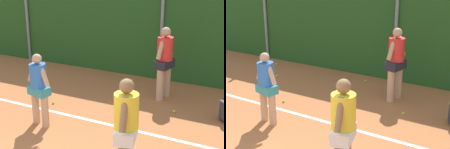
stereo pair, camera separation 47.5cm
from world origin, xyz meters
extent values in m
plane|color=#B76638|center=(0.00, 1.93, 0.00)|extent=(26.98, 26.98, 0.00)
cube|color=#23511E|center=(0.00, 6.54, 1.53)|extent=(17.54, 0.25, 3.06)
cylinder|color=gray|center=(-5.06, 6.37, 1.65)|extent=(0.10, 0.10, 3.29)
cylinder|color=gray|center=(0.00, 6.37, 1.65)|extent=(0.10, 0.10, 3.29)
cube|color=white|center=(0.00, 2.96, 0.00)|extent=(12.82, 0.10, 0.01)
cube|color=white|center=(1.22, 1.23, 0.90)|extent=(0.44, 0.59, 0.21)
cylinder|color=yellow|center=(1.22, 1.23, 1.29)|extent=(0.39, 0.39, 0.57)
sphere|color=#8C603D|center=(1.22, 1.23, 1.70)|extent=(0.23, 0.23, 0.23)
cylinder|color=#8C603D|center=(1.28, 1.01, 1.33)|extent=(0.16, 0.31, 0.54)
cylinder|color=#8C603D|center=(1.17, 1.44, 1.33)|extent=(0.16, 0.31, 0.54)
cylinder|color=black|center=(1.10, 1.51, 0.95)|extent=(0.03, 0.03, 0.28)
torus|color=#26262B|center=(1.10, 1.51, 0.68)|extent=(0.10, 0.28, 0.28)
cylinder|color=tan|center=(-1.50, 2.32, 0.36)|extent=(0.16, 0.16, 0.72)
cylinder|color=tan|center=(-1.19, 2.25, 0.36)|extent=(0.16, 0.16, 0.72)
cube|color=teal|center=(-1.34, 2.29, 0.81)|extent=(0.53, 0.38, 0.19)
cylinder|color=blue|center=(-1.34, 2.29, 1.16)|extent=(0.35, 0.35, 0.51)
sphere|color=tan|center=(-1.34, 2.29, 1.53)|extent=(0.21, 0.21, 0.21)
cylinder|color=tan|center=(-1.54, 2.33, 1.20)|extent=(0.29, 0.14, 0.48)
cylinder|color=tan|center=(-1.15, 2.24, 1.20)|extent=(0.29, 0.14, 0.48)
cylinder|color=tan|center=(0.60, 5.22, 0.42)|extent=(0.19, 0.19, 0.84)
cylinder|color=tan|center=(0.53, 4.86, 0.42)|extent=(0.19, 0.19, 0.84)
cube|color=#23232D|center=(0.56, 5.04, 0.95)|extent=(0.43, 0.61, 0.22)
cylinder|color=red|center=(0.56, 5.04, 1.36)|extent=(0.41, 0.41, 0.59)
sphere|color=tan|center=(0.56, 5.04, 1.79)|extent=(0.24, 0.24, 0.24)
cylinder|color=tan|center=(0.61, 5.27, 1.40)|extent=(0.16, 0.33, 0.56)
cylinder|color=tan|center=(0.52, 4.81, 1.40)|extent=(0.16, 0.33, 0.56)
cylinder|color=#2D2D33|center=(2.20, 4.34, 0.04)|extent=(0.02, 0.02, 0.08)
sphere|color=#CCDB33|center=(1.12, 4.25, 0.03)|extent=(0.07, 0.07, 0.07)
sphere|color=#CCDB33|center=(-1.80, 3.35, 0.03)|extent=(0.07, 0.07, 0.07)
sphere|color=#CCDB33|center=(-3.32, 4.84, 0.03)|extent=(0.07, 0.07, 0.07)
sphere|color=#CCDB33|center=(-4.17, 5.83, 0.03)|extent=(0.07, 0.07, 0.07)
sphere|color=#CCDB33|center=(-2.53, 3.81, 0.03)|extent=(0.07, 0.07, 0.07)
sphere|color=#CCDB33|center=(-0.69, 5.85, 0.03)|extent=(0.07, 0.07, 0.07)
sphere|color=#CCDB33|center=(-2.75, 4.03, 0.03)|extent=(0.07, 0.07, 0.07)
sphere|color=#CCDB33|center=(-2.09, 3.02, 0.03)|extent=(0.07, 0.07, 0.07)
camera|label=1|loc=(3.21, -3.14, 3.48)|focal=54.73mm
camera|label=2|loc=(3.62, -2.91, 3.48)|focal=54.73mm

